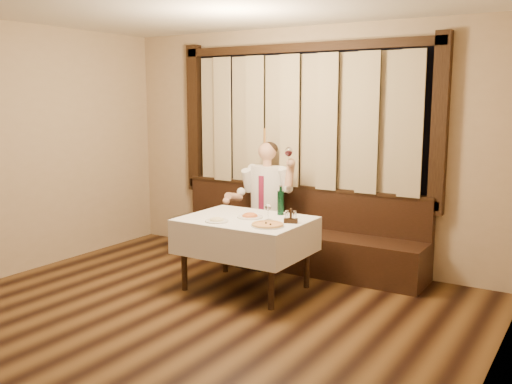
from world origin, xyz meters
The scene contains 10 objects.
room centered at (0.00, 0.97, 1.50)m, with size 5.01×6.01×2.81m.
banquette centered at (0.00, 2.72, 0.31)m, with size 3.20×0.61×0.94m.
dining_table centered at (0.00, 1.70, 0.65)m, with size 1.27×0.97×0.76m.
pizza centered at (0.38, 1.50, 0.77)m, with size 0.33×0.33×0.03m.
pasta_red centered at (0.03, 1.74, 0.79)m, with size 0.26×0.26×0.09m.
pasta_cream centered at (-0.16, 1.41, 0.79)m, with size 0.23×0.23×0.08m.
green_bottle centered at (0.22, 2.04, 0.89)m, with size 0.07×0.07×0.31m.
table_wine_glass centered at (0.24, 1.75, 0.88)m, with size 0.06×0.06×0.17m.
cruet_caddy centered at (0.50, 1.75, 0.81)m, with size 0.15×0.11×0.14m.
seated_man centered at (-0.34, 2.63, 0.84)m, with size 0.81×0.61×1.46m.
Camera 1 is at (3.10, -3.11, 1.98)m, focal length 40.00 mm.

